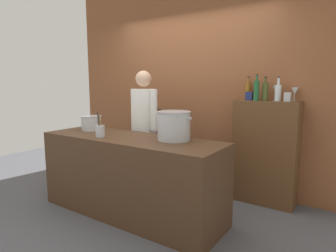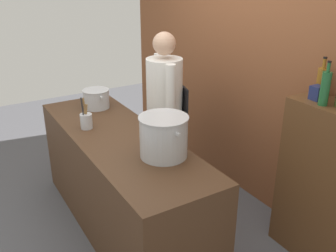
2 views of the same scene
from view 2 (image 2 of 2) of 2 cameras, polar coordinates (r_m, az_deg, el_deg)
The scene contains 11 objects.
ground_plane at distance 3.60m, azimuth -6.69°, elevation -14.64°, with size 8.00×8.00×0.00m, color #4C4C51.
brick_back_panel at distance 3.71m, azimuth 12.62°, elevation 11.70°, with size 4.40×0.10×3.00m, color brown.
prep_counter at distance 3.35m, azimuth -7.04°, elevation -8.51°, with size 2.19×0.70×0.90m, color #472D1C.
bar_cabinet at distance 3.14m, azimuth 23.12°, elevation -8.59°, with size 0.76×0.32×1.29m, color brown.
chef at distance 3.60m, azimuth -0.46°, elevation 3.07°, with size 0.51×0.39×1.66m.
stockpot_large at distance 2.73m, azimuth -0.67°, elevation -1.60°, with size 0.42×0.36×0.31m.
stockpot_small at distance 3.78m, azimuth -10.78°, elevation 4.07°, with size 0.32×0.26×0.18m.
utensil_crock at distance 3.31m, azimuth -12.25°, elevation 0.81°, with size 0.10×0.10×0.28m.
wine_bottle_green at distance 2.84m, azimuth 22.64°, elevation 5.33°, with size 0.07×0.07×0.32m.
wine_bottle_amber at distance 3.06m, azimuth 22.16°, elevation 6.31°, with size 0.07×0.07×0.29m.
spice_tin_navy at distance 2.96m, azimuth 21.58°, elevation 4.66°, with size 0.08×0.08×0.10m, color navy.
Camera 2 is at (2.64, -1.12, 2.18)m, focal length 40.38 mm.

